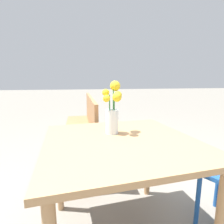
# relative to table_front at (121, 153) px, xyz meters

# --- Properties ---
(table_front) EXTENTS (0.97, 0.96, 0.71)m
(table_front) POSITION_rel_table_front_xyz_m (0.00, 0.00, 0.00)
(table_front) COLOR tan
(table_front) RESTS_ON ground_plane
(flower_vase) EXTENTS (0.13, 0.15, 0.35)m
(flower_vase) POSITION_rel_table_front_xyz_m (-0.02, 0.13, 0.23)
(flower_vase) COLOR silver
(flower_vase) RESTS_ON table_front
(bench_near) EXTENTS (0.36, 1.53, 0.85)m
(bench_near) POSITION_rel_table_front_xyz_m (-0.18, 1.28, -0.16)
(bench_near) COLOR #9E7047
(bench_near) RESTS_ON ground_plane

